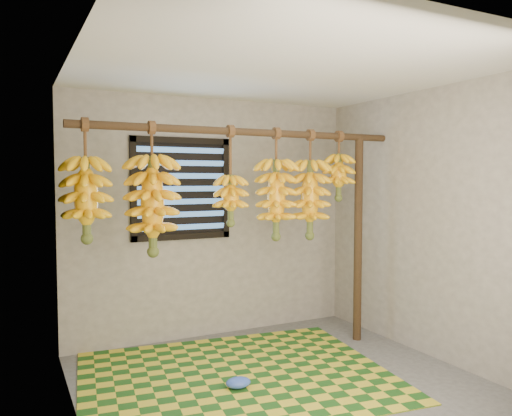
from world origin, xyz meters
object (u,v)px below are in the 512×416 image
support_post (358,240)px  banana_bunch_d (276,199)px  woven_mat (237,376)px  banana_bunch_c (231,200)px  banana_bunch_f (339,177)px  banana_bunch_a (86,199)px  banana_bunch_b (152,205)px  plastic_bag (238,383)px  banana_bunch_e (310,199)px

support_post → banana_bunch_d: 1.01m
woven_mat → banana_bunch_c: size_ratio=2.85×
woven_mat → banana_bunch_f: (1.22, 0.32, 1.61)m
support_post → banana_bunch_d: banana_bunch_d is taller
banana_bunch_a → banana_bunch_b: bearing=0.0°
support_post → plastic_bag: (-1.55, -0.54, -0.95)m
woven_mat → plastic_bag: 0.24m
banana_bunch_f → support_post: bearing=-0.0°
banana_bunch_a → banana_bunch_d: bearing=0.0°
banana_bunch_e → banana_bunch_f: same height
woven_mat → banana_bunch_c: 1.45m
plastic_bag → banana_bunch_c: size_ratio=0.23×
banana_bunch_a → banana_bunch_e: 1.99m
plastic_bag → banana_bunch_b: banana_bunch_b is taller
woven_mat → banana_bunch_a: banana_bunch_a is taller
banana_bunch_b → banana_bunch_f: same height
banana_bunch_c → support_post: bearing=0.0°
woven_mat → plastic_bag: (-0.09, -0.22, 0.05)m
support_post → banana_bunch_a: banana_bunch_a is taller
banana_bunch_f → woven_mat: bearing=-165.4°
support_post → plastic_bag: size_ratio=10.18×
woven_mat → banana_bunch_b: 1.53m
banana_bunch_d → banana_bunch_f: size_ratio=1.51×
banana_bunch_d → support_post: bearing=0.0°
woven_mat → banana_bunch_e: 1.69m
woven_mat → banana_bunch_b: size_ratio=2.30×
banana_bunch_a → banana_bunch_c: size_ratio=1.08×
banana_bunch_a → banana_bunch_f: same height
woven_mat → plastic_bag: bearing=-111.3°
banana_bunch_e → banana_bunch_a: bearing=180.0°
banana_bunch_a → banana_bunch_f: bearing=0.0°
woven_mat → plastic_bag: size_ratio=12.36×
banana_bunch_a → support_post: bearing=0.0°
woven_mat → banana_bunch_f: banana_bunch_f is taller
banana_bunch_a → banana_bunch_b: same height
plastic_bag → banana_bunch_f: bearing=22.5°
support_post → plastic_bag: 1.89m
banana_bunch_c → banana_bunch_d: 0.45m
banana_bunch_b → banana_bunch_e: 1.48m
banana_bunch_d → woven_mat: bearing=-149.4°
plastic_bag → banana_bunch_e: banana_bunch_e is taller
support_post → banana_bunch_e: banana_bunch_e is taller
plastic_bag → woven_mat: bearing=68.7°
woven_mat → banana_bunch_d: 1.54m
banana_bunch_d → banana_bunch_b: bearing=180.0°
support_post → woven_mat: size_ratio=0.82×
banana_bunch_e → woven_mat: bearing=-160.5°
plastic_bag → banana_bunch_b: size_ratio=0.19×
banana_bunch_d → banana_bunch_e: size_ratio=0.99×
banana_bunch_a → banana_bunch_d: size_ratio=0.93×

